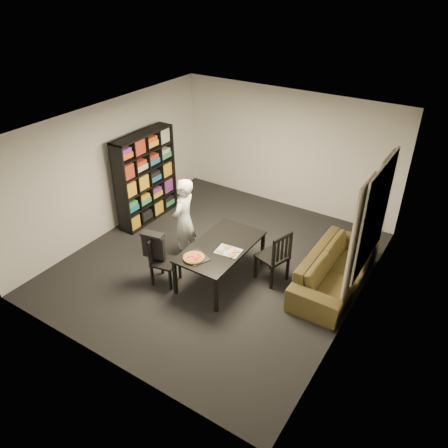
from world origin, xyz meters
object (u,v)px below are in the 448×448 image
Objects in this scene: bookshelf at (146,178)px; pepperoni_pizza at (194,257)px; dining_table at (221,248)px; chair_left at (161,257)px; chair_right at (277,255)px; baking_tray at (196,257)px; person at (184,220)px; sofa at (335,269)px.

bookshelf reaches higher than pepperoni_pizza.
chair_left reaches higher than dining_table.
baking_tray is (-1.00, -0.93, 0.12)m from chair_right.
chair_right is at bearing 88.42° from person.
bookshelf is 2.29m from chair_left.
bookshelf is 2.72m from baking_tray.
chair_right is 1.41m from pepperoni_pizza.
chair_right is 1.03m from sofa.
chair_left is at bearing -174.23° from pepperoni_pizza.
sofa is at bearing 37.22° from pepperoni_pizza.
sofa is at bearing -0.57° from bookshelf.
person is 1.05m from pepperoni_pizza.
pepperoni_pizza is at bearing -32.96° from bookshelf.
pepperoni_pizza is at bearing -94.90° from chair_left.
chair_left is at bearing -40.67° from chair_right.
person is at bearing -64.71° from chair_right.
dining_table is at bearing 73.63° from baking_tray.
person is (1.54, -0.75, -0.15)m from bookshelf.
bookshelf is 2.64m from dining_table.
baking_tray is at bearing 38.40° from person.
person is 4.00× the size of baking_tray.
chair_left is 0.89× the size of chair_right.
baking_tray is (2.30, -1.43, -0.27)m from bookshelf.
baking_tray is (-0.15, -0.51, 0.07)m from dining_table.
person is (-0.09, 0.79, 0.30)m from chair_left.
dining_table is 4.05× the size of baking_tray.
dining_table is at bearing 74.13° from pepperoni_pizza.
pepperoni_pizza is (-0.16, -0.55, 0.09)m from dining_table.
chair_left is 1.96m from chair_right.
chair_right is 1.37m from baking_tray.
baking_tray is at bearing 79.42° from pepperoni_pizza.
baking_tray is at bearing -90.90° from chair_left.
person is at bearing 135.70° from pepperoni_pizza.
dining_table is at bearing 116.99° from sofa.
sofa is (0.89, 0.46, -0.24)m from chair_right.
chair_right is 0.62× the size of person.
chair_right is (0.85, 0.42, -0.05)m from dining_table.
baking_tray is at bearing 126.41° from sofa.
chair_left is at bearing 120.54° from sofa.
sofa is (2.55, 1.51, -0.18)m from chair_left.
chair_left is at bearing -43.56° from bookshelf.
bookshelf is at bearing 159.22° from dining_table.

